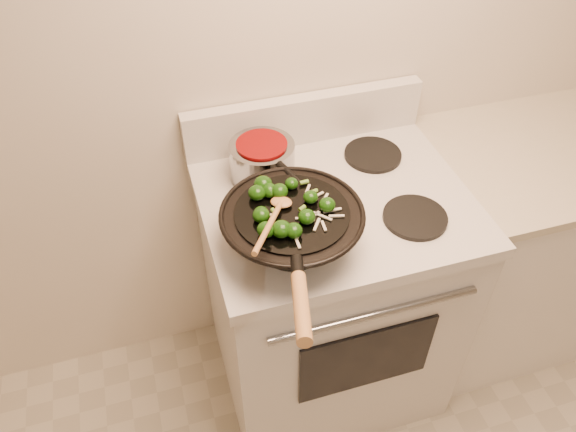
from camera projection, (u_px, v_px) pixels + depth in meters
name	position (u px, v px, depth m)	size (l,w,h in m)	color
stove	(328.00, 293.00, 1.95)	(0.78, 0.67, 1.08)	silver
counter_unit	(529.00, 241.00, 2.15)	(0.89, 0.62, 0.91)	white
wok	(292.00, 227.00, 1.44)	(0.37, 0.61, 0.19)	black
stirfry	(281.00, 205.00, 1.40)	(0.23, 0.26, 0.04)	#113708
wooden_spoon	(274.00, 216.00, 1.36)	(0.16, 0.23, 0.06)	#B17945
saucepan	(263.00, 159.00, 1.65)	(0.19, 0.31, 0.11)	gray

